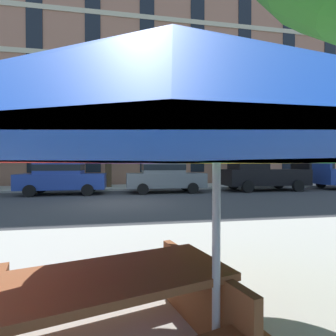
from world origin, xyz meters
The scene contains 10 objects.
ground_plane centered at (0.00, 0.00, 0.00)m, with size 120.00×120.00×0.00m, color #38383A.
sidewalk_far centered at (0.00, 6.80, 0.06)m, with size 56.00×3.60×0.12m, color #B2ADA3.
apartment_building centered at (0.00, 14.99, 8.00)m, with size 39.93×12.08×16.00m.
sedan_blue centered at (-3.05, 3.70, 0.95)m, with size 4.40×1.98×1.78m.
sedan_gray centered at (2.48, 3.70, 0.95)m, with size 4.40×1.98×1.78m.
pickup_black centered at (8.43, 3.70, 1.03)m, with size 5.10×2.12×2.20m.
street_tree_middle centered at (-0.71, 6.60, 3.82)m, with size 3.07×3.10×5.47m.
street_tree_right centered at (8.15, 6.84, 3.52)m, with size 2.42×2.58×4.84m.
patio_umbrella centered at (0.75, -9.00, 1.86)m, with size 3.68×3.42×2.18m.
picnic_table centered at (0.00, -8.79, 0.49)m, with size 2.13×1.93×0.77m.
Camera 1 is at (0.08, -10.77, 1.59)m, focal length 27.62 mm.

